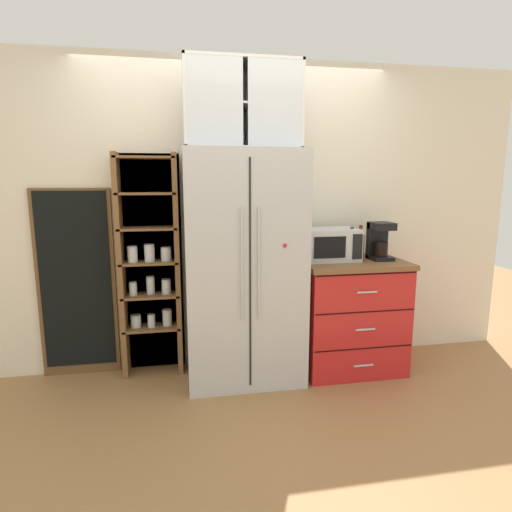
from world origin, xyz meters
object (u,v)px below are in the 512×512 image
refrigerator (243,268)px  bottle_cobalt (351,246)px  mug_red (352,255)px  coffee_maker (379,241)px  microwave (330,244)px  chalkboard_menu (77,283)px  bottle_amber (360,244)px

refrigerator → bottle_cobalt: 0.92m
mug_red → bottle_cobalt: bottle_cobalt is taller
refrigerator → coffee_maker: refrigerator is taller
coffee_maker → microwave: bearing=174.2°
microwave → chalkboard_menu: size_ratio=0.29×
refrigerator → microwave: (0.73, 0.06, 0.16)m
mug_red → bottle_cobalt: (-0.00, 0.01, 0.07)m
bottle_cobalt → microwave: bearing=168.5°
mug_red → bottle_amber: (0.10, 0.06, 0.08)m
coffee_maker → bottle_cobalt: coffee_maker is taller
bottle_cobalt → chalkboard_menu: 2.25m
coffee_maker → bottle_cobalt: 0.24m
microwave → mug_red: (0.18, -0.04, -0.08)m
refrigerator → chalkboard_menu: bearing=167.6°
chalkboard_menu → microwave: bearing=-6.5°
mug_red → bottle_amber: bottle_amber is taller
coffee_maker → chalkboard_menu: bearing=173.6°
coffee_maker → bottle_amber: 0.16m
mug_red → microwave: bearing=165.6°
microwave → mug_red: size_ratio=4.09×
refrigerator → bottle_cobalt: bearing=1.4°
bottle_amber → bottle_cobalt: (-0.10, -0.05, -0.00)m
mug_red → coffee_maker: bearing=0.7°
bottle_amber → chalkboard_menu: chalkboard_menu is taller
mug_red → bottle_cobalt: bearing=102.1°
microwave → mug_red: microwave is taller
refrigerator → mug_red: 0.91m
microwave → coffee_maker: bearing=-5.8°
refrigerator → bottle_amber: (1.00, 0.07, 0.15)m
refrigerator → bottle_cobalt: size_ratio=6.69×
chalkboard_menu → bottle_amber: bearing=-5.3°
microwave → chalkboard_menu: chalkboard_menu is taller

